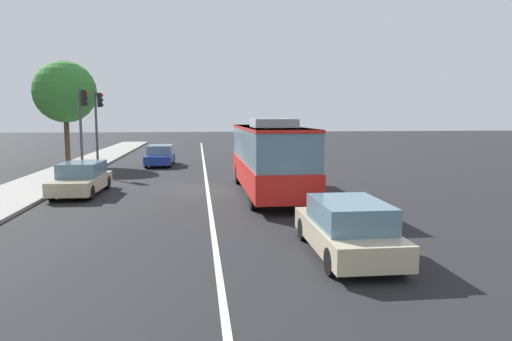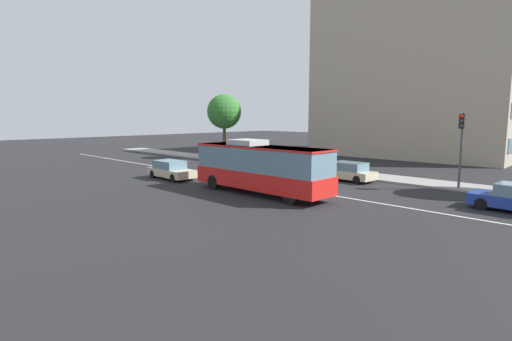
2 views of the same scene
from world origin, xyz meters
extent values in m
plane|color=black|center=(0.00, 0.00, 0.00)|extent=(160.00, 160.00, 0.00)
cube|color=gray|center=(0.00, 8.65, 0.07)|extent=(80.00, 3.30, 0.14)
cube|color=silver|center=(0.00, 0.00, 0.01)|extent=(76.00, 0.16, 0.01)
cube|color=red|center=(-1.89, -2.78, 0.98)|extent=(10.00, 2.50, 1.10)
cube|color=slate|center=(-1.89, -2.78, 2.31)|extent=(9.80, 2.43, 1.58)
cube|color=red|center=(-1.89, -2.78, 3.04)|extent=(9.90, 2.48, 0.12)
cube|color=#B2B2B2|center=(-3.09, -2.78, 3.28)|extent=(2.20, 1.80, 0.36)
cylinder|color=black|center=(1.51, -1.68, 0.50)|extent=(1.00, 0.30, 1.00)
cylinder|color=black|center=(1.51, -3.88, 0.50)|extent=(1.00, 0.30, 1.00)
cylinder|color=black|center=(-5.29, -1.68, 0.50)|extent=(1.00, 0.30, 1.00)
cylinder|color=black|center=(-5.29, -3.88, 0.50)|extent=(1.00, 0.30, 1.00)
cube|color=#C6B793|center=(-11.24, -3.35, 0.52)|extent=(4.53, 1.86, 0.60)
cube|color=slate|center=(-11.49, -3.35, 1.14)|extent=(2.54, 1.69, 0.64)
cylinder|color=black|center=(-9.73, -2.57, 0.32)|extent=(0.64, 0.23, 0.64)
cylinder|color=black|center=(-9.76, -4.17, 0.32)|extent=(0.64, 0.23, 0.64)
cylinder|color=black|center=(-12.73, -2.53, 0.32)|extent=(0.64, 0.23, 0.64)
cylinder|color=black|center=(-12.76, -4.13, 0.32)|extent=(0.64, 0.23, 0.64)
cube|color=#C6B793|center=(-0.84, 5.77, 0.52)|extent=(4.57, 1.99, 0.60)
cube|color=slate|center=(-0.59, 5.76, 1.14)|extent=(2.59, 1.76, 0.64)
cylinder|color=black|center=(-2.37, 5.03, 0.32)|extent=(0.65, 0.25, 0.64)
cylinder|color=black|center=(-2.31, 6.63, 0.32)|extent=(0.65, 0.25, 0.64)
cylinder|color=black|center=(0.62, 4.90, 0.32)|extent=(0.65, 0.25, 0.64)
cylinder|color=black|center=(0.69, 6.50, 0.32)|extent=(0.65, 0.25, 0.64)
cube|color=#1E3899|center=(11.08, 3.15, 0.52)|extent=(4.54, 1.90, 0.60)
cube|color=slate|center=(11.33, 3.14, 1.14)|extent=(2.56, 1.71, 0.64)
cylinder|color=black|center=(9.56, 2.38, 0.32)|extent=(0.64, 0.23, 0.64)
cylinder|color=black|center=(9.60, 3.98, 0.32)|extent=(0.64, 0.23, 0.64)
cylinder|color=black|center=(12.56, 2.31, 0.32)|extent=(0.64, 0.23, 0.64)
cylinder|color=black|center=(12.59, 3.91, 0.32)|extent=(0.64, 0.23, 0.64)
cylinder|color=#47474C|center=(10.13, 7.31, 2.60)|extent=(0.16, 0.16, 5.20)
cube|color=black|center=(10.15, 7.03, 4.65)|extent=(0.34, 0.30, 0.96)
sphere|color=red|center=(10.16, 6.88, 4.97)|extent=(0.22, 0.22, 0.22)
sphere|color=#2D2D2D|center=(10.16, 6.88, 4.65)|extent=(0.22, 0.22, 0.22)
sphere|color=#2D2D2D|center=(10.16, 6.88, 4.33)|extent=(0.22, 0.22, 0.22)
cylinder|color=#47474C|center=(6.81, 7.53, 2.60)|extent=(0.16, 0.16, 5.20)
cube|color=black|center=(6.82, 7.26, 4.65)|extent=(0.34, 0.30, 0.96)
sphere|color=red|center=(6.83, 7.11, 4.97)|extent=(0.22, 0.22, 0.22)
sphere|color=#2D2D2D|center=(6.83, 7.11, 4.65)|extent=(0.22, 0.22, 0.22)
sphere|color=#2D2D2D|center=(6.83, 7.11, 4.33)|extent=(0.22, 0.22, 0.22)
cylinder|color=#4C3823|center=(12.27, 9.84, 1.82)|extent=(0.36, 0.36, 3.64)
sphere|color=#387F33|center=(12.27, 9.84, 5.29)|extent=(4.40, 4.40, 4.40)
camera|label=1|loc=(-22.47, 0.43, 3.60)|focal=32.19mm
camera|label=2|loc=(15.41, -20.78, 4.97)|focal=27.59mm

